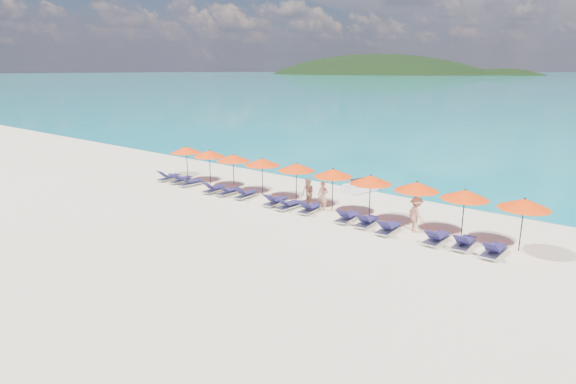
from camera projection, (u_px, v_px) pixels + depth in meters
The scene contains 32 objects.
ground at pixel (247, 229), 22.50m from camera, with size 1400.00×1400.00×0.00m, color beige.
headland_main at pixel (372, 105), 620.57m from camera, with size 374.00×242.00×126.50m.
headland_small at pixel (498, 107), 542.68m from camera, with size 162.00×126.00×85.50m.
jetski at pixel (360, 187), 29.24m from camera, with size 1.45×2.38×0.80m.
beachgoer_a at pixel (323, 196), 25.31m from camera, with size 0.56×0.37×1.55m, color tan.
beachgoer_b at pixel (308, 193), 26.00m from camera, with size 0.76×0.44×1.55m, color tan.
beachgoer_c at pixel (416, 214), 21.96m from camera, with size 1.06×0.49×1.65m, color tan.
umbrella_0 at pixel (186, 150), 32.17m from camera, with size 2.10×2.10×2.28m.
umbrella_1 at pixel (209, 154), 30.73m from camera, with size 2.10×2.10×2.28m.
umbrella_2 at pixel (233, 158), 29.29m from camera, with size 2.10×2.10×2.28m.
umbrella_3 at pixel (262, 162), 27.97m from camera, with size 2.10×2.10×2.28m.
umbrella_4 at pixel (296, 167), 26.51m from camera, with size 2.10×2.10×2.28m.
umbrella_5 at pixel (333, 173), 25.06m from camera, with size 2.10×2.10×2.28m.
umbrella_6 at pixel (371, 180), 23.52m from camera, with size 2.10×2.10×2.28m.
umbrella_7 at pixel (417, 186), 22.16m from camera, with size 2.10×2.10×2.28m.
umbrella_8 at pixel (465, 194), 20.74m from camera, with size 2.10×2.10×2.28m.
umbrella_9 at pixel (524, 204), 19.32m from camera, with size 2.10×2.10×2.28m.
lounger_0 at pixel (169, 177), 32.24m from camera, with size 0.73×1.74×0.66m.
lounger_1 at pixel (181, 179), 31.54m from camera, with size 0.72×1.73×0.66m.
lounger_2 at pixel (191, 182), 30.75m from camera, with size 0.75×1.74×0.66m.
lounger_3 at pixel (214, 189), 29.12m from camera, with size 0.75×1.74×0.66m.
lounger_4 at pixel (228, 191), 28.55m from camera, with size 0.69×1.73×0.66m.
lounger_5 at pixel (246, 194), 27.87m from camera, with size 0.77×1.75×0.66m.
lounger_6 at pixel (275, 201), 26.41m from camera, with size 0.77×1.75×0.66m.
lounger_7 at pixel (289, 205), 25.68m from camera, with size 0.75×1.74×0.66m.
lounger_8 at pixel (310, 208), 25.05m from camera, with size 0.78×1.75×0.66m.
lounger_9 at pixel (347, 217), 23.60m from camera, with size 0.79×1.75×0.66m.
lounger_10 at pixel (367, 221), 22.91m from camera, with size 0.78×1.75×0.66m.
lounger_11 at pixel (388, 228), 21.94m from camera, with size 0.69×1.73×0.66m.
lounger_12 at pixel (436, 238), 20.66m from camera, with size 0.66×1.71×0.66m.
lounger_13 at pixel (464, 242), 20.10m from camera, with size 0.71×1.73×0.66m.
lounger_14 at pixel (494, 250), 19.24m from camera, with size 0.66×1.71×0.66m.
Camera 1 is at (15.01, -15.30, 7.29)m, focal length 30.00 mm.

